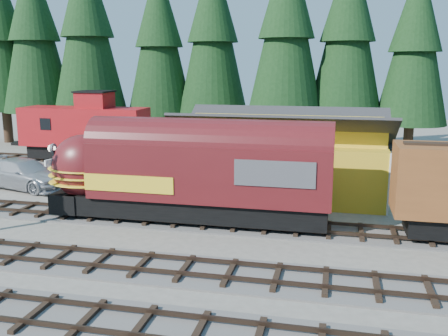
% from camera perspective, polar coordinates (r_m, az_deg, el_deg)
% --- Properties ---
extents(ground, '(120.00, 120.00, 0.00)m').
position_cam_1_polar(ground, '(21.23, 3.41, -10.21)').
color(ground, '#6B665B').
rests_on(ground, ground).
extents(track_spur, '(32.00, 3.20, 0.33)m').
position_cam_1_polar(track_spur, '(40.46, -6.42, 0.38)').
color(track_spur, '#4C4947').
rests_on(track_spur, ground).
extents(depot, '(12.80, 7.00, 5.30)m').
position_cam_1_polar(depot, '(30.52, 6.71, 2.25)').
color(depot, gold).
rests_on(depot, ground).
extents(conifer_backdrop, '(80.52, 22.25, 16.89)m').
position_cam_1_polar(conifer_backdrop, '(44.52, 11.75, 14.75)').
color(conifer_backdrop, black).
rests_on(conifer_backdrop, ground).
extents(locomotive, '(14.87, 2.96, 4.04)m').
position_cam_1_polar(locomotive, '(25.27, -5.13, -1.00)').
color(locomotive, black).
rests_on(locomotive, ground).
extents(caboose, '(10.49, 3.04, 5.46)m').
position_cam_1_polar(caboose, '(42.91, -15.57, 4.23)').
color(caboose, black).
rests_on(caboose, ground).
extents(pickup_truck_a, '(6.64, 4.16, 1.71)m').
position_cam_1_polar(pickup_truck_a, '(31.16, -11.15, -1.65)').
color(pickup_truck_a, black).
rests_on(pickup_truck_a, ground).
extents(pickup_truck_b, '(6.98, 4.13, 1.90)m').
position_cam_1_polar(pickup_truck_b, '(35.08, -21.84, -0.64)').
color(pickup_truck_b, '#A3A5AA').
rests_on(pickup_truck_b, ground).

